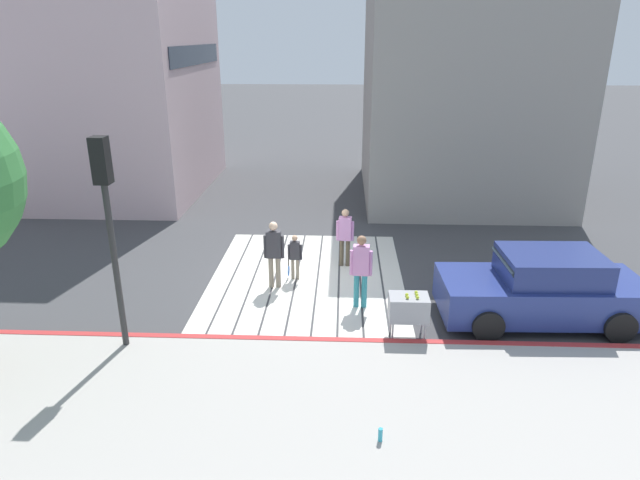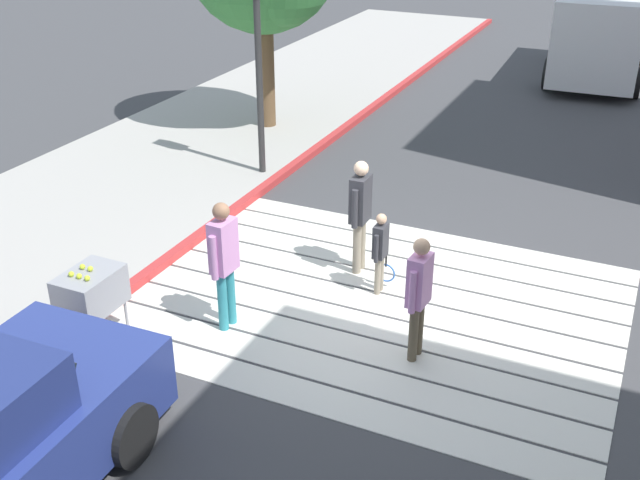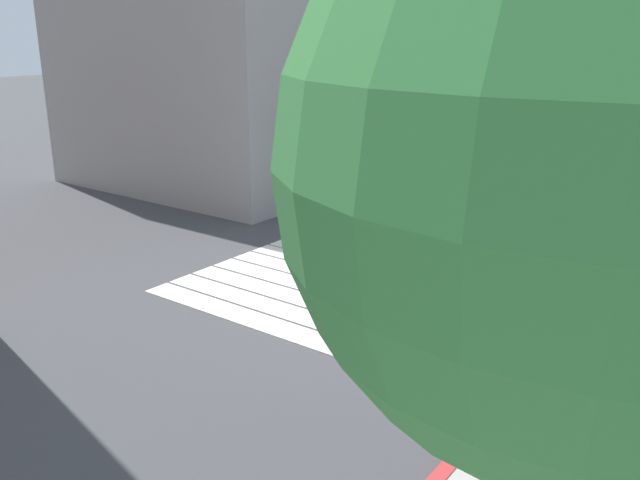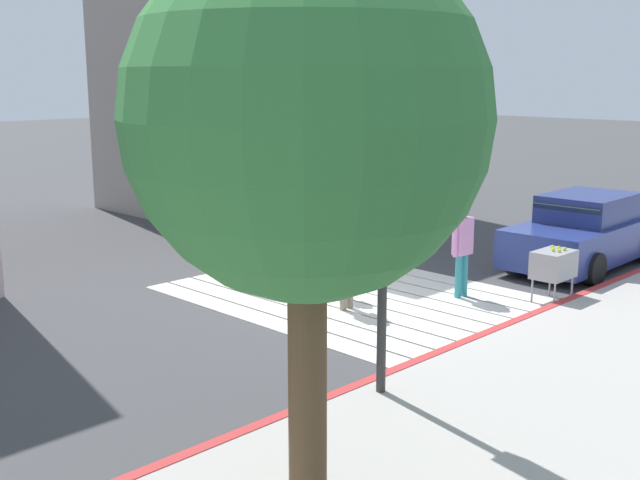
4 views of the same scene
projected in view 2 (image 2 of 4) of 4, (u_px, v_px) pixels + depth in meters
The scene contains 11 objects.
ground_plane at pixel (377, 303), 10.40m from camera, with size 120.00×120.00×0.00m, color #424244.
crosswalk_stripes at pixel (377, 303), 10.39m from camera, with size 6.40×4.90×0.01m.
sidewalk_west at pixel (56, 225), 12.46m from camera, with size 4.80×40.00×0.12m, color #ADA8A0.
curb_painted at pixel (177, 253), 11.58m from camera, with size 0.16×40.00×0.13m, color #BC3333.
van_down_street at pixel (602, 31), 20.30m from camera, with size 2.51×5.28×2.35m.
traffic_light_corner at pixel (258, 13), 13.09m from camera, with size 0.39×0.28×4.24m.
tennis_ball_cart at pixel (91, 291), 9.33m from camera, with size 0.56×0.80×1.02m.
pedestrian_adult_lead at pixel (224, 257), 9.44m from camera, with size 0.24×0.51×1.74m.
pedestrian_adult_trailing at pixel (360, 209), 10.78m from camera, with size 0.22×0.50×1.71m.
pedestrian_adult_side at pixel (419, 291), 8.87m from camera, with size 0.23×0.47×1.61m.
pedestrian_child_with_racket at pixel (381, 249), 10.37m from camera, with size 0.28×0.37×1.20m.
Camera 2 is at (3.01, -8.40, 5.46)m, focal length 42.87 mm.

